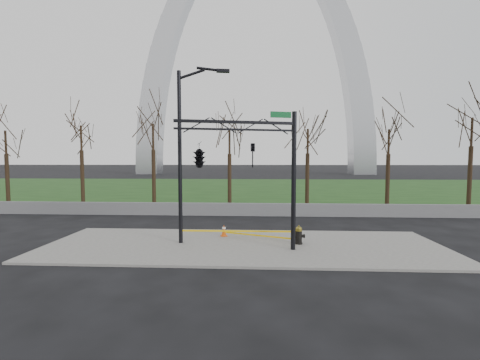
{
  "coord_description": "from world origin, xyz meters",
  "views": [
    {
      "loc": [
        0.57,
        -14.19,
        3.96
      ],
      "look_at": [
        -0.25,
        2.0,
        2.93
      ],
      "focal_mm": 23.58,
      "sensor_mm": 36.0,
      "label": 1
    }
  ],
  "objects_px": {
    "fire_hydrant": "(299,235)",
    "street_light": "(185,144)",
    "traffic_signal_mast": "(218,155)",
    "traffic_cone": "(224,230)"
  },
  "relations": [
    {
      "from": "street_light",
      "to": "traffic_signal_mast",
      "type": "distance_m",
      "value": 2.49
    },
    {
      "from": "street_light",
      "to": "traffic_signal_mast",
      "type": "height_order",
      "value": "street_light"
    },
    {
      "from": "fire_hydrant",
      "to": "street_light",
      "type": "bearing_deg",
      "value": 176.01
    },
    {
      "from": "traffic_cone",
      "to": "street_light",
      "type": "distance_m",
      "value": 4.79
    },
    {
      "from": "traffic_cone",
      "to": "traffic_signal_mast",
      "type": "bearing_deg",
      "value": -88.31
    },
    {
      "from": "traffic_cone",
      "to": "traffic_signal_mast",
      "type": "distance_m",
      "value": 4.81
    },
    {
      "from": "fire_hydrant",
      "to": "traffic_signal_mast",
      "type": "height_order",
      "value": "traffic_signal_mast"
    },
    {
      "from": "street_light",
      "to": "fire_hydrant",
      "type": "bearing_deg",
      "value": -8.92
    },
    {
      "from": "traffic_cone",
      "to": "street_light",
      "type": "height_order",
      "value": "street_light"
    },
    {
      "from": "traffic_cone",
      "to": "street_light",
      "type": "relative_size",
      "value": 0.07
    }
  ]
}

